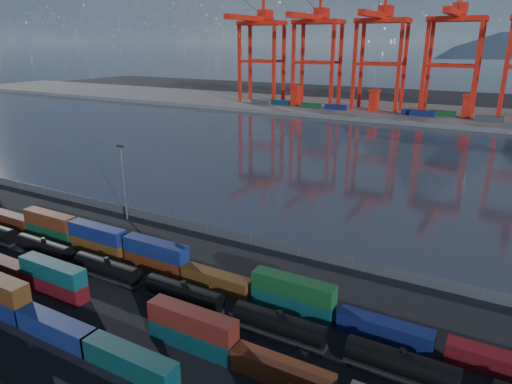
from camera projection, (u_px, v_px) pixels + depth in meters
The scene contains 11 objects.
ground at pixel (151, 318), 63.77m from camera, with size 700.00×700.00×0.00m, color black.
harbor_water at pixel (367, 159), 150.57m from camera, with size 700.00×700.00×0.00m, color #29303C.
far_quay at pixel (426, 114), 237.06m from camera, with size 700.00×70.00×2.00m, color #514F4C.
container_row_mid at pixel (184, 332), 57.87m from camera, with size 140.53×2.51×5.34m.
container_row_north at pixel (150, 257), 77.35m from camera, with size 140.89×2.49×5.31m.
tanker_string at pixel (279, 325), 58.94m from camera, with size 137.06×2.80×4.01m.
waterfront_fence at pixel (251, 240), 86.60m from camera, with size 160.12×0.12×2.20m.
yard_light_mast at pixel (123, 178), 96.35m from camera, with size 1.60×0.40×16.60m.
gantry_cranes at pixel (417, 31), 222.21m from camera, with size 201.06×50.03×67.75m.
quay_containers at pixel (398, 111), 229.46m from camera, with size 172.58×10.99×2.60m.
straddle_carriers at pixel (419, 102), 227.82m from camera, with size 140.00×7.00×11.10m.
Camera 1 is at (39.88, -40.63, 36.84)m, focal length 32.00 mm.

